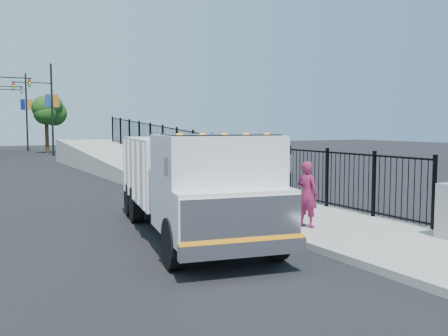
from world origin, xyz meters
name	(u,v)px	position (x,y,z in m)	size (l,w,h in m)	color
ground	(268,234)	(0.00, 0.00, 0.00)	(120.00, 120.00, 0.00)	black
sidewalk	(385,239)	(1.93, -2.00, 0.06)	(3.55, 12.00, 0.12)	#9E998E
curb	(320,248)	(0.00, -2.00, 0.08)	(0.30, 12.00, 0.16)	#ADAAA3
ramp	(139,174)	(2.12, 16.00, 0.00)	(3.95, 24.00, 1.70)	#9E998E
iron_fence	(193,162)	(3.55, 12.00, 0.90)	(0.10, 28.00, 1.80)	black
truck	(192,178)	(-1.77, 0.60, 1.42)	(3.62, 7.69, 2.53)	black
worker	(307,194)	(1.00, -0.28, 0.95)	(0.61, 0.40, 1.67)	maroon
debris	(284,219)	(0.94, 0.61, 0.17)	(0.37, 0.37, 0.09)	silver
light_pole_1	(48,106)	(0.60, 35.35, 4.36)	(3.78, 0.22, 8.00)	black
light_pole_3	(23,109)	(-0.27, 45.23, 4.36)	(3.77, 0.22, 8.00)	black
tree_1	(46,112)	(1.14, 39.99, 3.91)	(2.21, 2.21, 5.11)	#382314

